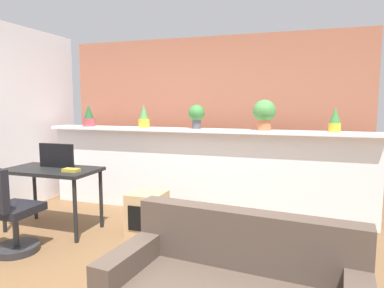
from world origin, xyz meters
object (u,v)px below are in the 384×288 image
at_px(potted_plant_4, 335,120).
at_px(office_chair, 9,217).
at_px(potted_plant_0, 89,117).
at_px(potted_plant_3, 264,113).
at_px(potted_plant_1, 144,117).
at_px(potted_plant_2, 197,115).
at_px(side_cube_shelf, 147,213).
at_px(desk, 52,175).
at_px(tv_monitor, 56,156).
at_px(book_on_desk, 71,170).

bearing_deg(potted_plant_4, office_chair, -149.53).
distance_m(potted_plant_0, potted_plant_3, 2.57).
bearing_deg(office_chair, potted_plant_1, 71.59).
bearing_deg(potted_plant_2, potted_plant_0, -178.27).
distance_m(potted_plant_4, side_cube_shelf, 2.49).
height_order(potted_plant_4, desk, potted_plant_4).
bearing_deg(potted_plant_0, potted_plant_2, 1.73).
bearing_deg(potted_plant_4, tv_monitor, -161.35).
bearing_deg(office_chair, tv_monitor, 92.78).
height_order(potted_plant_4, tv_monitor, potted_plant_4).
distance_m(tv_monitor, side_cube_shelf, 1.30).
relative_size(potted_plant_4, side_cube_shelf, 0.60).
distance_m(potted_plant_0, book_on_desk, 1.43).
bearing_deg(potted_plant_3, tv_monitor, -155.34).
distance_m(desk, side_cube_shelf, 1.23).
xyz_separation_m(desk, book_on_desk, (0.34, -0.09, 0.10)).
distance_m(potted_plant_2, potted_plant_3, 0.90).
distance_m(potted_plant_3, book_on_desk, 2.44).
height_order(potted_plant_2, office_chair, potted_plant_2).
relative_size(potted_plant_3, book_on_desk, 2.08).
bearing_deg(side_cube_shelf, potted_plant_0, 146.73).
bearing_deg(desk, potted_plant_0, 101.53).
height_order(potted_plant_2, potted_plant_3, potted_plant_3).
xyz_separation_m(potted_plant_0, potted_plant_4, (3.41, 0.05, 0.00)).
height_order(office_chair, book_on_desk, office_chair).
xyz_separation_m(side_cube_shelf, book_on_desk, (-0.80, -0.29, 0.52)).
distance_m(potted_plant_4, book_on_desk, 3.14).
bearing_deg(side_cube_shelf, potted_plant_4, 24.77).
bearing_deg(book_on_desk, potted_plant_1, 75.50).
height_order(potted_plant_0, potted_plant_3, potted_plant_3).
bearing_deg(tv_monitor, potted_plant_3, 24.66).
relative_size(potted_plant_0, potted_plant_1, 0.97).
bearing_deg(potted_plant_2, potted_plant_4, -0.12).
distance_m(potted_plant_2, desk, 1.98).
distance_m(potted_plant_4, office_chair, 3.75).
bearing_deg(potted_plant_1, desk, -120.05).
bearing_deg(potted_plant_3, side_cube_shelf, -141.95).
xyz_separation_m(potted_plant_2, side_cube_shelf, (-0.30, -0.95, -1.12)).
xyz_separation_m(potted_plant_1, tv_monitor, (-0.65, -1.06, -0.43)).
distance_m(potted_plant_3, tv_monitor, 2.62).
relative_size(potted_plant_0, office_chair, 0.35).
height_order(potted_plant_0, office_chair, potted_plant_0).
bearing_deg(side_cube_shelf, tv_monitor, -173.56).
bearing_deg(desk, potted_plant_1, 59.95).
relative_size(potted_plant_0, potted_plant_3, 0.82).
bearing_deg(potted_plant_1, office_chair, -108.41).
relative_size(potted_plant_0, book_on_desk, 1.70).
bearing_deg(potted_plant_1, potted_plant_3, 0.29).
relative_size(potted_plant_1, office_chair, 0.36).
bearing_deg(tv_monitor, side_cube_shelf, 6.44).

